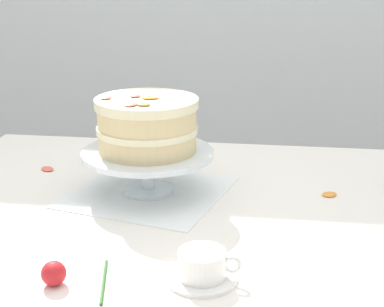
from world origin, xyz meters
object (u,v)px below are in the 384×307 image
Objects in this scene: teacup at (202,267)px; dining_table at (223,261)px; cake_stand at (148,158)px; fallen_rose at (56,274)px; layer_cake at (147,124)px.

dining_table is at bearing 86.73° from teacup.
cake_stand is 2.36× the size of teacup.
fallen_rose is (-0.24, -0.28, 0.11)m from dining_table.
layer_cake is (-0.00, -0.00, 0.08)m from cake_stand.
fallen_rose reaches higher than dining_table.
teacup is (-0.01, -0.24, 0.11)m from dining_table.
cake_stand is at bearing 145.55° from dining_table.
teacup is 0.23m from fallen_rose.
layer_cake reaches higher than teacup.
layer_cake is 1.81× the size of teacup.
dining_table is 0.26m from teacup.
cake_stand is 2.14× the size of fallen_rose.
teacup is (0.17, -0.36, -0.14)m from layer_cake.
fallen_rose is (-0.23, -0.05, -0.00)m from teacup.
cake_stand is 0.42m from fallen_rose.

